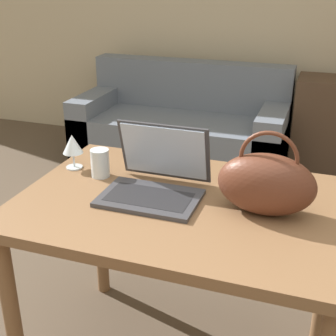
{
  "coord_description": "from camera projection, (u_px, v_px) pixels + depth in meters",
  "views": [
    {
      "loc": [
        0.33,
        -0.75,
        1.55
      ],
      "look_at": [
        -0.17,
        0.67,
        0.9
      ],
      "focal_mm": 50.0,
      "sensor_mm": 36.0,
      "label": 1
    }
  ],
  "objects": [
    {
      "name": "handbag",
      "position": [
        266.0,
        183.0,
        1.55
      ],
      "size": [
        0.33,
        0.17,
        0.29
      ],
      "color": "#592D1E",
      "rests_on": "dining_table"
    },
    {
      "name": "couch",
      "position": [
        182.0,
        130.0,
        3.93
      ],
      "size": [
        1.71,
        0.79,
        0.82
      ],
      "color": "slate",
      "rests_on": "ground_plane"
    },
    {
      "name": "drinking_glass",
      "position": [
        100.0,
        163.0,
        1.85
      ],
      "size": [
        0.07,
        0.07,
        0.11
      ],
      "color": "silver",
      "rests_on": "dining_table"
    },
    {
      "name": "laptop",
      "position": [
        157.0,
        176.0,
        1.71
      ],
      "size": [
        0.35,
        0.31,
        0.25
      ],
      "color": "#38383D",
      "rests_on": "dining_table"
    },
    {
      "name": "wine_glass",
      "position": [
        73.0,
        145.0,
        1.91
      ],
      "size": [
        0.08,
        0.08,
        0.15
      ],
      "color": "silver",
      "rests_on": "dining_table"
    },
    {
      "name": "dining_table",
      "position": [
        183.0,
        226.0,
        1.71
      ],
      "size": [
        1.19,
        0.82,
        0.78
      ],
      "color": "brown",
      "rests_on": "ground_plane"
    }
  ]
}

